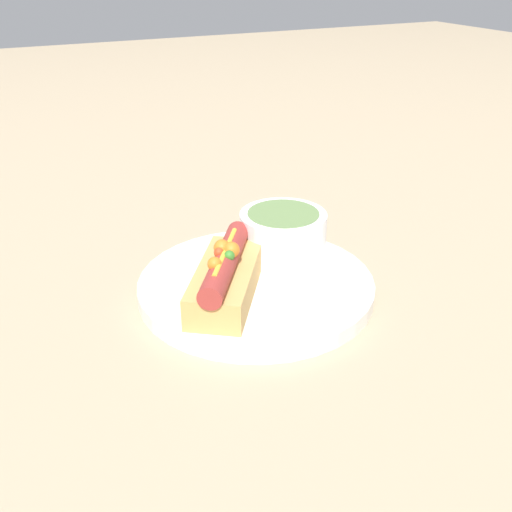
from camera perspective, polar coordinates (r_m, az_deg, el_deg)
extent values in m
plane|color=tan|center=(0.66, 0.00, -3.53)|extent=(4.00, 4.00, 0.00)
cylinder|color=white|center=(0.65, 0.00, -2.89)|extent=(0.26, 0.26, 0.02)
cube|color=tan|center=(0.61, -2.88, -2.47)|extent=(0.15, 0.13, 0.03)
cylinder|color=#9E332D|center=(0.60, -2.93, -0.54)|extent=(0.13, 0.10, 0.02)
sphere|color=#C63F1E|center=(0.59, -3.54, 0.33)|extent=(0.01, 0.01, 0.01)
sphere|color=orange|center=(0.60, -3.25, 0.79)|extent=(0.02, 0.02, 0.02)
sphere|color=orange|center=(0.60, -2.34, 0.59)|extent=(0.02, 0.02, 0.02)
sphere|color=orange|center=(0.57, -3.97, -0.76)|extent=(0.01, 0.01, 0.01)
sphere|color=#387A28|center=(0.59, -2.56, 0.03)|extent=(0.01, 0.01, 0.01)
cylinder|color=gold|center=(0.59, -2.96, 0.42)|extent=(0.09, 0.06, 0.01)
cylinder|color=white|center=(0.69, 2.58, 2.06)|extent=(0.10, 0.10, 0.05)
cylinder|color=#66844C|center=(0.68, 2.61, 3.64)|extent=(0.08, 0.08, 0.01)
cube|color=#B7B7BC|center=(0.67, -2.78, -1.02)|extent=(0.12, 0.08, 0.00)
ellipsoid|color=#B7B7BC|center=(0.75, -1.54, 2.30)|extent=(0.04, 0.04, 0.01)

